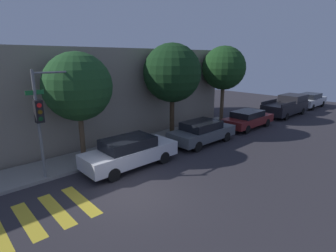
{
  "coord_description": "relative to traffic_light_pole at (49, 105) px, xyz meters",
  "views": [
    {
      "loc": [
        -5.18,
        -7.77,
        5.15
      ],
      "look_at": [
        3.98,
        2.1,
        1.6
      ],
      "focal_mm": 28.0,
      "sensor_mm": 36.0,
      "label": 1
    }
  ],
  "objects": [
    {
      "name": "ground_plane",
      "position": [
        1.55,
        -3.37,
        -3.23
      ],
      "size": [
        60.0,
        60.0,
        0.0
      ],
      "primitive_type": "plane",
      "color": "#2D2B30"
    },
    {
      "name": "sidewalk",
      "position": [
        1.55,
        1.0,
        -3.16
      ],
      "size": [
        26.0,
        2.34,
        0.14
      ],
      "primitive_type": "cube",
      "color": "gray",
      "rests_on": "ground"
    },
    {
      "name": "building_row",
      "position": [
        1.55,
        5.57,
        -0.39
      ],
      "size": [
        26.0,
        6.0,
        5.69
      ],
      "primitive_type": "cube",
      "color": "gray",
      "rests_on": "ground"
    },
    {
      "name": "crosswalk",
      "position": [
        -1.91,
        -2.57,
        -3.23
      ],
      "size": [
        4.04,
        2.6,
        0.0
      ],
      "color": "gold",
      "rests_on": "ground"
    },
    {
      "name": "traffic_light_pole",
      "position": [
        0.0,
        0.0,
        0.0
      ],
      "size": [
        2.35,
        0.56,
        4.69
      ],
      "color": "slate",
      "rests_on": "ground"
    },
    {
      "name": "sedan_near_corner",
      "position": [
        3.05,
        -1.27,
        -2.46
      ],
      "size": [
        4.66,
        1.76,
        1.48
      ],
      "color": "silver",
      "rests_on": "ground"
    },
    {
      "name": "sedan_middle",
      "position": [
        8.36,
        -1.27,
        -2.5
      ],
      "size": [
        4.42,
        1.86,
        1.39
      ],
      "color": "#4C5156",
      "rests_on": "ground"
    },
    {
      "name": "sedan_far_end",
      "position": [
        13.65,
        -1.27,
        -2.53
      ],
      "size": [
        4.58,
        1.79,
        1.31
      ],
      "color": "maroon",
      "rests_on": "ground"
    },
    {
      "name": "pickup_truck",
      "position": [
        20.26,
        -1.27,
        -2.35
      ],
      "size": [
        5.49,
        2.01,
        1.76
      ],
      "color": "black",
      "rests_on": "ground"
    },
    {
      "name": "sedan_tail_of_row",
      "position": [
        25.87,
        -1.27,
        -2.46
      ],
      "size": [
        4.7,
        1.85,
        1.48
      ],
      "color": "#B7BABF",
      "rests_on": "ground"
    },
    {
      "name": "tree_near_corner",
      "position": [
        1.81,
        1.15,
        0.53
      ],
      "size": [
        3.33,
        3.33,
        5.43
      ],
      "color": "brown",
      "rests_on": "ground"
    },
    {
      "name": "tree_midblock",
      "position": [
        8.13,
        1.15,
        0.93
      ],
      "size": [
        3.73,
        3.73,
        6.04
      ],
      "color": "#42301E",
      "rests_on": "ground"
    },
    {
      "name": "tree_far_end",
      "position": [
        13.68,
        1.15,
        1.08
      ],
      "size": [
        3.36,
        3.36,
        6.01
      ],
      "color": "brown",
      "rests_on": "ground"
    }
  ]
}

